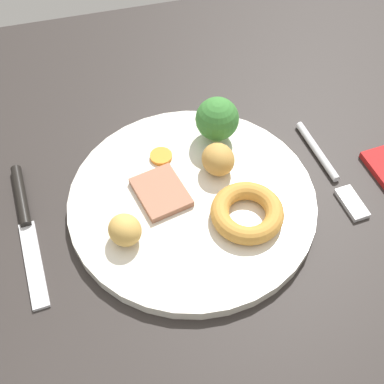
% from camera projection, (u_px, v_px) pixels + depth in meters
% --- Properties ---
extents(dining_table, '(1.20, 0.84, 0.04)m').
position_uv_depth(dining_table, '(170.00, 236.00, 0.58)').
color(dining_table, '#2B2623').
rests_on(dining_table, ground).
extents(dinner_plate, '(0.28, 0.28, 0.01)m').
position_uv_depth(dinner_plate, '(192.00, 201.00, 0.57)').
color(dinner_plate, silver).
rests_on(dinner_plate, dining_table).
extents(meat_slice_main, '(0.06, 0.07, 0.01)m').
position_uv_depth(meat_slice_main, '(163.00, 192.00, 0.57)').
color(meat_slice_main, '#9E664C').
rests_on(meat_slice_main, dinner_plate).
extents(yorkshire_pudding, '(0.08, 0.08, 0.02)m').
position_uv_depth(yorkshire_pudding, '(247.00, 213.00, 0.54)').
color(yorkshire_pudding, '#C68938').
rests_on(yorkshire_pudding, dinner_plate).
extents(roast_potato_left, '(0.04, 0.05, 0.04)m').
position_uv_depth(roast_potato_left, '(218.00, 159.00, 0.58)').
color(roast_potato_left, '#BC8C42').
rests_on(roast_potato_left, dinner_plate).
extents(roast_potato_right, '(0.05, 0.05, 0.03)m').
position_uv_depth(roast_potato_right, '(125.00, 230.00, 0.52)').
color(roast_potato_right, tan).
rests_on(roast_potato_right, dinner_plate).
extents(carrot_coin_front, '(0.03, 0.03, 0.00)m').
position_uv_depth(carrot_coin_front, '(161.00, 156.00, 0.60)').
color(carrot_coin_front, orange).
rests_on(carrot_coin_front, dinner_plate).
extents(broccoli_floret, '(0.05, 0.05, 0.06)m').
position_uv_depth(broccoli_floret, '(217.00, 119.00, 0.60)').
color(broccoli_floret, '#8CB766').
rests_on(broccoli_floret, dinner_plate).
extents(fork, '(0.03, 0.15, 0.01)m').
position_uv_depth(fork, '(331.00, 171.00, 0.60)').
color(fork, silver).
rests_on(fork, dining_table).
extents(knife, '(0.03, 0.19, 0.01)m').
position_uv_depth(knife, '(25.00, 219.00, 0.56)').
color(knife, black).
rests_on(knife, dining_table).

